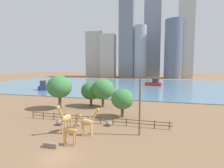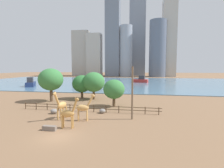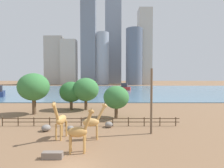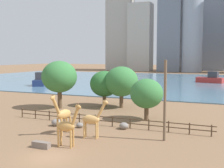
{
  "view_description": "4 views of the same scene",
  "coord_description": "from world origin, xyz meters",
  "views": [
    {
      "loc": [
        10.5,
        -16.44,
        10.01
      ],
      "look_at": [
        -0.7,
        26.3,
        5.62
      ],
      "focal_mm": 28.0,
      "sensor_mm": 36.0,
      "label": 1
    },
    {
      "loc": [
        9.55,
        -18.45,
        8.08
      ],
      "look_at": [
        2.89,
        20.34,
        4.4
      ],
      "focal_mm": 28.0,
      "sensor_mm": 36.0,
      "label": 2
    },
    {
      "loc": [
        3.14,
        -13.38,
        7.28
      ],
      "look_at": [
        3.31,
        30.86,
        5.37
      ],
      "focal_mm": 28.0,
      "sensor_mm": 36.0,
      "label": 3
    },
    {
      "loc": [
        13.91,
        -19.46,
        8.58
      ],
      "look_at": [
        -3.14,
        21.68,
        4.25
      ],
      "focal_mm": 45.0,
      "sensor_mm": 36.0,
      "label": 4
    }
  ],
  "objects": [
    {
      "name": "ground_plane",
      "position": [
        0.0,
        80.0,
        0.0
      ],
      "size": [
        400.0,
        400.0,
        0.0
      ],
      "primitive_type": "plane",
      "color": "brown"
    },
    {
      "name": "harbor_water",
      "position": [
        0.0,
        77.0,
        0.1
      ],
      "size": [
        180.0,
        86.0,
        0.2
      ],
      "primitive_type": "cube",
      "color": "slate",
      "rests_on": "ground"
    },
    {
      "name": "giraffe_tall",
      "position": [
        0.89,
        6.56,
        2.02
      ],
      "size": [
        2.95,
        1.1,
        4.27
      ],
      "rotation": [
        0.0,
        0.0,
        0.19
      ],
      "color": "tan",
      "rests_on": "ground"
    },
    {
      "name": "giraffe_companion",
      "position": [
        -0.02,
        3.0,
        2.01
      ],
      "size": [
        2.65,
        0.89,
        4.33
      ],
      "rotation": [
        0.0,
        0.0,
        0.08
      ],
      "color": "#C18C47",
      "rests_on": "ground"
    },
    {
      "name": "giraffe_young",
      "position": [
        -2.87,
        6.76,
        2.21
      ],
      "size": [
        1.2,
        3.16,
        4.69
      ],
      "rotation": [
        0.0,
        0.0,
        4.53
      ],
      "color": "tan",
      "rests_on": "ground"
    },
    {
      "name": "utility_pole",
      "position": [
        8.12,
        8.53,
        4.14
      ],
      "size": [
        0.28,
        0.28,
        8.28
      ],
      "primitive_type": "cylinder",
      "color": "brown",
      "rests_on": "ground"
    },
    {
      "name": "boulder_near_fence",
      "position": [
        2.68,
        11.33,
        0.4
      ],
      "size": [
        1.1,
        1.06,
        0.8
      ],
      "primitive_type": "ellipsoid",
      "color": "gray",
      "rests_on": "ground"
    },
    {
      "name": "boulder_by_pole",
      "position": [
        -2.49,
        9.9,
        0.31
      ],
      "size": [
        0.92,
        0.82,
        0.62
      ],
      "primitive_type": "ellipsoid",
      "color": "gray",
      "rests_on": "ground"
    },
    {
      "name": "boulder_small",
      "position": [
        -5.65,
        9.56,
        0.43
      ],
      "size": [
        1.2,
        1.16,
        0.87
      ],
      "primitive_type": "ellipsoid",
      "color": "gray",
      "rests_on": "ground"
    },
    {
      "name": "feeding_trough",
      "position": [
        -2.14,
        1.8,
        0.3
      ],
      "size": [
        1.8,
        0.6,
        0.6
      ],
      "primitive_type": "cube",
      "color": "#72665B",
      "rests_on": "ground"
    },
    {
      "name": "enclosure_fence",
      "position": [
        -0.1,
        12.0,
        0.76
      ],
      "size": [
        26.12,
        0.14,
        1.3
      ],
      "color": "#4C3826",
      "rests_on": "ground"
    },
    {
      "name": "tree_left_large",
      "position": [
        3.87,
        16.98,
        3.63
      ],
      "size": [
        4.46,
        4.46,
        5.66
      ],
      "color": "brown",
      "rests_on": "ground"
    },
    {
      "name": "tree_center_broad",
      "position": [
        -5.84,
        24.75,
        3.9
      ],
      "size": [
        4.98,
        4.98,
        6.16
      ],
      "color": "brown",
      "rests_on": "ground"
    },
    {
      "name": "tree_right_tall",
      "position": [
        -11.87,
        19.97,
        5.26
      ],
      "size": [
        5.83,
        5.83,
        7.92
      ],
      "color": "brown",
      "rests_on": "ground"
    },
    {
      "name": "tree_left_small",
      "position": [
        -2.56,
        24.43,
        4.44
      ],
      "size": [
        5.62,
        5.62,
        6.99
      ],
      "color": "brown",
      "rests_on": "ground"
    },
    {
      "name": "boat_ferry",
      "position": [
        8.74,
        76.77,
        1.45
      ],
      "size": [
        8.87,
        4.96,
        3.69
      ],
      "rotation": [
        0.0,
        0.0,
        2.9
      ],
      "color": "#B22D28",
      "rests_on": "harbor_water"
    },
    {
      "name": "boat_sailboat",
      "position": [
        -37.16,
        48.55,
        1.53
      ],
      "size": [
        6.93,
        9.38,
        3.92
      ],
      "rotation": [
        0.0,
        0.0,
        2.05
      ],
      "color": "navy",
      "rests_on": "harbor_water"
    },
    {
      "name": "skyline_block_central",
      "position": [
        -18.07,
        147.07,
        39.3
      ],
      "size": [
        13.05,
        12.47,
        78.6
      ],
      "primitive_type": "cube",
      "color": "slate",
      "rests_on": "ground"
    },
    {
      "name": "skyline_tower_glass",
      "position": [
        -5.29,
        143.79,
        23.16
      ],
      "size": [
        11.3,
        11.3,
        46.33
      ],
      "primitive_type": "cylinder",
      "color": "#939EAD",
      "rests_on": "ground"
    },
    {
      "name": "skyline_block_right",
      "position": [
        -50.86,
        150.09,
        22.13
      ],
      "size": [
        16.18,
        9.5,
        44.26
      ],
      "primitive_type": "cube",
      "color": "#ADA89E",
      "rests_on": "ground"
    },
    {
      "name": "skyline_tower_short",
      "position": [
        -36.19,
        146.84,
        20.25
      ],
      "size": [
        13.76,
        10.1,
        40.51
      ],
      "primitive_type": "cube",
      "color": "#B7B2A8",
      "rests_on": "ground"
    }
  ]
}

